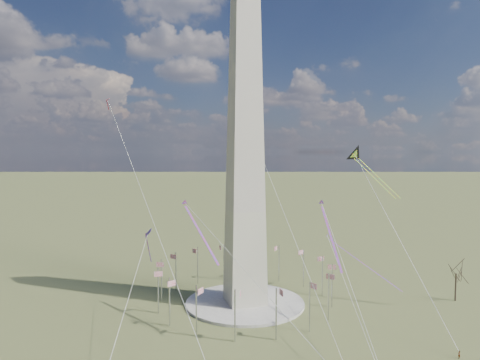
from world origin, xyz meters
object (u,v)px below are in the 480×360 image
object	(u,v)px
tree_near	(456,272)
person_east	(459,354)
kite_delta_black	(357,157)
washington_monument	(245,146)

from	to	relation	value
tree_near	person_east	distance (m)	42.13
kite_delta_black	washington_monument	bearing A→B (deg)	-11.06
tree_near	kite_delta_black	xyz separation A→B (m)	(-24.00, 18.59, 35.27)
washington_monument	tree_near	size ratio (longest dim) A/B	7.73
washington_monument	tree_near	distance (m)	76.14
person_east	kite_delta_black	world-z (taller)	kite_delta_black
washington_monument	person_east	distance (m)	75.24
washington_monument	tree_near	bearing A→B (deg)	-13.95
tree_near	kite_delta_black	size ratio (longest dim) A/B	0.65
washington_monument	tree_near	world-z (taller)	washington_monument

